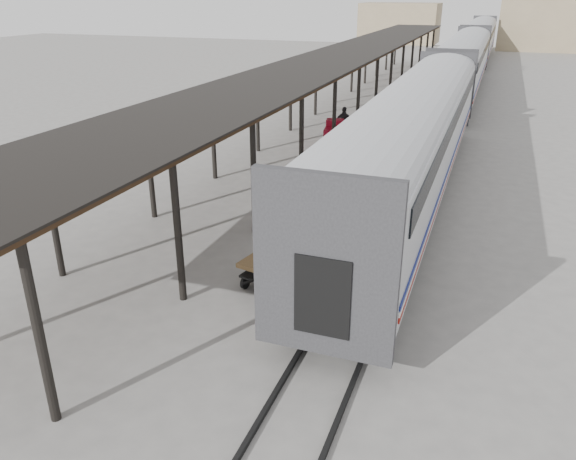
% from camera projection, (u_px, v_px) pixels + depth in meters
% --- Properties ---
extents(ground, '(160.00, 160.00, 0.00)m').
position_uv_depth(ground, '(257.00, 275.00, 16.74)').
color(ground, slate).
rests_on(ground, ground).
extents(train, '(3.45, 76.01, 4.01)m').
position_uv_depth(train, '(463.00, 62.00, 43.85)').
color(train, silver).
rests_on(train, ground).
extents(canopy, '(4.90, 64.30, 4.15)m').
position_uv_depth(canopy, '(351.00, 53.00, 36.96)').
color(canopy, '#422B19').
rests_on(canopy, ground).
extents(rails, '(1.54, 150.00, 0.12)m').
position_uv_depth(rails, '(459.00, 95.00, 45.06)').
color(rails, black).
rests_on(rails, ground).
extents(building_far, '(18.00, 10.00, 8.00)m').
position_uv_depth(building_far, '(568.00, 20.00, 78.08)').
color(building_far, tan).
rests_on(building_far, ground).
extents(building_left, '(12.00, 8.00, 6.00)m').
position_uv_depth(building_left, '(400.00, 23.00, 89.51)').
color(building_left, tan).
rests_on(building_left, ground).
extents(baggage_cart, '(1.72, 2.61, 0.86)m').
position_uv_depth(baggage_cart, '(278.00, 259.00, 16.23)').
color(baggage_cart, brown).
rests_on(baggage_cart, ground).
extents(suitcase_stack, '(1.37, 1.16, 0.43)m').
position_uv_depth(suitcase_stack, '(281.00, 243.00, 16.41)').
color(suitcase_stack, '#3A3A3C').
rests_on(suitcase_stack, baggage_cart).
extents(luggage_tug, '(1.24, 1.75, 1.42)m').
position_uv_depth(luggage_tug, '(334.00, 135.00, 30.20)').
color(luggage_tug, maroon).
rests_on(luggage_tug, ground).
extents(porter, '(0.45, 0.67, 1.79)m').
position_uv_depth(porter, '(278.00, 234.00, 15.16)').
color(porter, navy).
rests_on(porter, baggage_cart).
extents(pedestrian, '(1.10, 0.56, 1.81)m').
position_uv_depth(pedestrian, '(344.00, 123.00, 31.76)').
color(pedestrian, black).
rests_on(pedestrian, ground).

